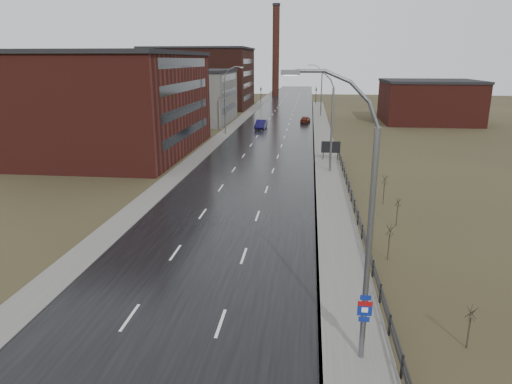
% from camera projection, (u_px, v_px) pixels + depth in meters
% --- Properties ---
extents(ground, '(320.00, 320.00, 0.00)m').
position_uv_depth(ground, '(147.00, 375.00, 18.66)').
color(ground, '#2D2819').
rests_on(ground, ground).
extents(road, '(14.00, 300.00, 0.06)m').
position_uv_depth(road, '(271.00, 137.00, 75.88)').
color(road, black).
rests_on(road, ground).
extents(sidewalk_right, '(3.20, 180.00, 0.18)m').
position_uv_depth(sidewalk_right, '(328.00, 174.00, 51.07)').
color(sidewalk_right, '#595651').
rests_on(sidewalk_right, ground).
extents(curb_right, '(0.16, 180.00, 0.18)m').
position_uv_depth(curb_right, '(315.00, 174.00, 51.23)').
color(curb_right, slate).
rests_on(curb_right, ground).
extents(sidewalk_left, '(2.40, 260.00, 0.12)m').
position_uv_depth(sidewalk_left, '(222.00, 136.00, 76.78)').
color(sidewalk_left, '#595651').
rests_on(sidewalk_left, ground).
extents(warehouse_near, '(22.44, 28.56, 13.50)m').
position_uv_depth(warehouse_near, '(108.00, 103.00, 62.02)').
color(warehouse_near, '#471914').
rests_on(warehouse_near, ground).
extents(warehouse_mid, '(16.32, 20.40, 10.50)m').
position_uv_depth(warehouse_mid, '(191.00, 96.00, 93.58)').
color(warehouse_mid, slate).
rests_on(warehouse_mid, ground).
extents(warehouse_far, '(26.52, 24.48, 15.50)m').
position_uv_depth(warehouse_far, '(201.00, 78.00, 122.05)').
color(warehouse_far, '#331611').
rests_on(warehouse_far, ground).
extents(building_right, '(18.36, 16.32, 8.50)m').
position_uv_depth(building_right, '(429.00, 101.00, 92.32)').
color(building_right, '#471914').
rests_on(building_right, ground).
extents(smokestack, '(2.70, 2.70, 30.70)m').
position_uv_depth(smokestack, '(276.00, 50.00, 158.06)').
color(smokestack, '#331611').
rests_on(smokestack, ground).
extents(streetlight_main, '(3.91, 0.29, 12.11)m').
position_uv_depth(streetlight_main, '(362.00, 227.00, 17.93)').
color(streetlight_main, slate).
rests_on(streetlight_main, ground).
extents(streetlight_right_mid, '(3.36, 0.28, 11.35)m').
position_uv_depth(streetlight_right_mid, '(329.00, 121.00, 50.42)').
color(streetlight_right_mid, slate).
rests_on(streetlight_right_mid, ground).
extents(streetlight_left, '(3.36, 0.28, 11.35)m').
position_uv_depth(streetlight_left, '(227.00, 100.00, 77.02)').
color(streetlight_left, slate).
rests_on(streetlight_left, ground).
extents(streetlight_right_far, '(3.36, 0.28, 11.35)m').
position_uv_depth(streetlight_right_far, '(320.00, 90.00, 101.93)').
color(streetlight_right_far, slate).
rests_on(streetlight_right_far, ground).
extents(guardrail, '(0.10, 53.05, 1.10)m').
position_uv_depth(guardrail, '(359.00, 219.00, 34.79)').
color(guardrail, black).
rests_on(guardrail, ground).
extents(shrub_b, '(0.49, 0.52, 2.07)m').
position_uv_depth(shrub_b, '(469.00, 326.00, 20.10)').
color(shrub_b, '#382D23').
rests_on(shrub_b, ground).
extents(shrub_c, '(0.56, 0.59, 2.37)m').
position_uv_depth(shrub_c, '(389.00, 242.00, 29.03)').
color(shrub_c, '#382D23').
rests_on(shrub_c, ground).
extents(shrub_d, '(0.53, 0.56, 2.23)m').
position_uv_depth(shrub_d, '(397.00, 211.00, 35.12)').
color(shrub_d, '#382D23').
rests_on(shrub_d, ground).
extents(shrub_e, '(0.62, 0.66, 2.65)m').
position_uv_depth(shrub_e, '(384.00, 189.00, 40.36)').
color(shrub_e, '#382D23').
rests_on(shrub_e, ground).
extents(shrub_f, '(0.47, 0.49, 1.96)m').
position_uv_depth(shrub_f, '(373.00, 173.00, 47.57)').
color(shrub_f, '#382D23').
rests_on(shrub_f, ground).
extents(billboard, '(2.38, 0.17, 2.51)m').
position_uv_depth(billboard, '(331.00, 148.00, 57.59)').
color(billboard, black).
rests_on(billboard, ground).
extents(traffic_light_left, '(0.58, 2.73, 5.30)m').
position_uv_depth(traffic_light_left, '(261.00, 87.00, 132.72)').
color(traffic_light_left, black).
rests_on(traffic_light_left, ground).
extents(traffic_light_right, '(0.58, 2.73, 5.30)m').
position_uv_depth(traffic_light_right, '(316.00, 88.00, 130.94)').
color(traffic_light_right, black).
rests_on(traffic_light_right, ground).
extents(car_near, '(2.01, 5.10, 1.65)m').
position_uv_depth(car_near, '(261.00, 125.00, 84.43)').
color(car_near, '#0E0B37').
rests_on(car_near, ground).
extents(car_far, '(2.22, 4.32, 1.41)m').
position_uv_depth(car_far, '(305.00, 120.00, 92.19)').
color(car_far, '#521B0D').
rests_on(car_far, ground).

